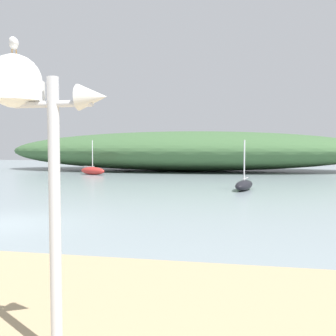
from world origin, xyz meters
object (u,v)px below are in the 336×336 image
mast_structure (26,104)px  sailboat_inner_mooring (93,171)px  sailboat_west_reach (244,185)px  seagull_on_radar (14,43)px

mast_structure → sailboat_inner_mooring: (-10.99, 28.62, -2.49)m
mast_structure → sailboat_west_reach: bearing=82.3°
seagull_on_radar → sailboat_inner_mooring: bearing=110.8°
sailboat_inner_mooring → seagull_on_radar: bearing=-69.2°
sailboat_inner_mooring → sailboat_west_reach: (13.46, -10.37, -0.06)m
seagull_on_radar → sailboat_west_reach: 18.70m
seagull_on_radar → sailboat_inner_mooring: (-10.86, 28.61, -3.11)m
mast_structure → seagull_on_radar: bearing=175.3°
mast_structure → sailboat_inner_mooring: bearing=111.0°
mast_structure → sailboat_inner_mooring: mast_structure is taller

